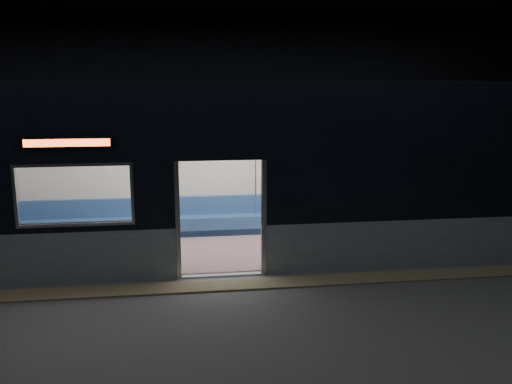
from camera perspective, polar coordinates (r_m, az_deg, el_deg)
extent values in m
cube|color=#47494C|center=(8.67, -3.07, -11.22)|extent=(24.00, 14.00, 0.01)
cube|color=black|center=(14.98, -5.45, 8.30)|extent=(24.00, 0.04, 5.00)
cube|color=#8C7F59|center=(9.17, -3.36, -9.78)|extent=(22.80, 0.50, 0.03)
cube|color=#8FA4AB|center=(10.95, 22.66, -4.69)|extent=(8.30, 0.12, 0.90)
cube|color=black|center=(10.64, 23.33, 3.62)|extent=(8.30, 0.12, 2.30)
cube|color=black|center=(9.07, -3.82, 6.97)|extent=(1.40, 0.12, 1.15)
cube|color=#B7BABC|center=(9.32, -8.23, -2.99)|extent=(0.08, 0.14, 2.05)
cube|color=#B7BABC|center=(9.42, 0.81, -2.71)|extent=(0.08, 0.14, 2.05)
cube|color=black|center=(9.18, -19.26, 4.92)|extent=(1.50, 0.04, 0.18)
cube|color=#FF4E20|center=(9.17, -19.27, 4.92)|extent=(1.34, 0.03, 0.12)
cube|color=silver|center=(12.05, -4.73, 3.20)|extent=(18.00, 0.12, 3.20)
cube|color=black|center=(10.48, -4.44, 11.14)|extent=(18.00, 3.00, 0.15)
cube|color=#7F5C5C|center=(11.00, -4.17, -6.07)|extent=(17.76, 2.76, 0.04)
cube|color=silver|center=(10.53, -4.36, 6.10)|extent=(17.76, 2.76, 0.10)
cube|color=#2C5480|center=(12.01, -4.54, -3.43)|extent=(11.00, 0.48, 0.41)
cube|color=#2C5480|center=(12.10, -4.62, -1.34)|extent=(11.00, 0.10, 0.40)
cube|color=#78575C|center=(10.23, -22.69, -7.02)|extent=(4.40, 0.48, 0.41)
cube|color=#78575C|center=(10.63, 14.35, -5.77)|extent=(4.40, 0.48, 0.41)
cylinder|color=silver|center=(9.59, -9.50, -1.72)|extent=(0.04, 0.04, 2.26)
cylinder|color=silver|center=(11.80, -9.22, 0.79)|extent=(0.04, 0.04, 2.26)
cylinder|color=silver|center=(9.72, 1.77, -1.39)|extent=(0.04, 0.04, 2.26)
cylinder|color=silver|center=(11.90, -0.04, 1.04)|extent=(0.04, 0.04, 2.26)
cylinder|color=silver|center=(11.65, -4.66, 4.65)|extent=(11.00, 0.03, 0.03)
cube|color=black|center=(12.89, 16.89, -1.60)|extent=(0.15, 0.41, 0.14)
cube|color=black|center=(12.97, 17.63, -1.57)|extent=(0.15, 0.41, 0.14)
cylinder|color=black|center=(12.78, 17.17, -2.95)|extent=(0.10, 0.10, 0.43)
cylinder|color=black|center=(12.86, 17.92, -2.91)|extent=(0.10, 0.10, 0.43)
cube|color=pink|center=(13.07, 16.95, -1.34)|extent=(0.35, 0.19, 0.18)
cylinder|color=pink|center=(13.04, 16.98, 0.01)|extent=(0.36, 0.36, 0.46)
sphere|color=tan|center=(12.96, 17.10, 1.40)|extent=(0.19, 0.19, 0.19)
sphere|color=black|center=(12.99, 17.04, 1.59)|extent=(0.19, 0.19, 0.19)
cube|color=black|center=(12.85, 17.48, -1.05)|extent=(0.28, 0.24, 0.13)
cube|color=white|center=(13.23, 17.49, 2.83)|extent=(0.95, 0.03, 0.62)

